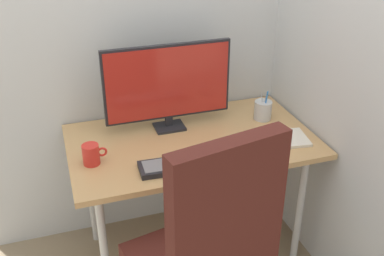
% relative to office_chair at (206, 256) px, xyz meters
% --- Properties ---
extents(ground_plane, '(8.00, 8.00, 0.00)m').
position_rel_office_chair_xyz_m(ground_plane, '(0.15, 0.65, -0.57)').
color(ground_plane, gray).
extents(desk, '(1.21, 0.70, 0.71)m').
position_rel_office_chair_xyz_m(desk, '(0.15, 0.65, 0.08)').
color(desk, tan).
rests_on(desk, ground_plane).
extents(office_chair, '(0.57, 0.57, 1.14)m').
position_rel_office_chair_xyz_m(office_chair, '(0.00, 0.00, 0.00)').
color(office_chair, black).
rests_on(office_chair, ground_plane).
extents(monitor, '(0.64, 0.12, 0.44)m').
position_rel_office_chair_xyz_m(monitor, '(0.08, 0.80, 0.39)').
color(monitor, black).
rests_on(monitor, desk).
extents(keyboard, '(0.45, 0.14, 0.03)m').
position_rel_office_chair_xyz_m(keyboard, '(0.06, 0.42, 0.16)').
color(keyboard, black).
rests_on(keyboard, desk).
extents(mouse, '(0.07, 0.10, 0.04)m').
position_rel_office_chair_xyz_m(mouse, '(0.40, 0.39, 0.16)').
color(mouse, '#9EA0A5').
rests_on(mouse, desk).
extents(pen_holder, '(0.09, 0.09, 0.17)m').
position_rel_office_chair_xyz_m(pen_holder, '(0.58, 0.74, 0.20)').
color(pen_holder, silver).
rests_on(pen_holder, desk).
extents(notebook, '(0.14, 0.19, 0.01)m').
position_rel_office_chair_xyz_m(notebook, '(0.64, 0.48, 0.15)').
color(notebook, silver).
rests_on(notebook, desk).
extents(coffee_mug, '(0.11, 0.08, 0.10)m').
position_rel_office_chair_xyz_m(coffee_mug, '(-0.34, 0.57, 0.19)').
color(coffee_mug, red).
rests_on(coffee_mug, desk).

